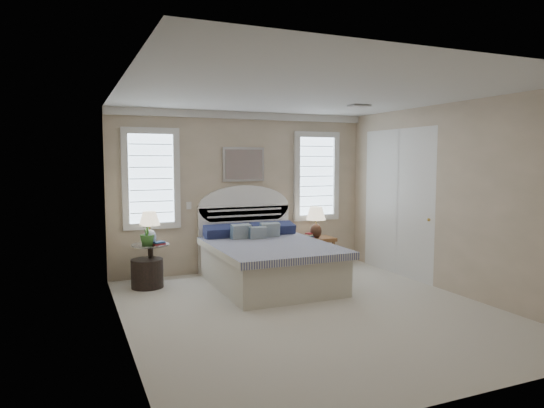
{
  "coord_description": "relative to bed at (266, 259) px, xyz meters",
  "views": [
    {
      "loc": [
        -2.79,
        -5.31,
        1.89
      ],
      "look_at": [
        -0.1,
        1.0,
        1.27
      ],
      "focal_mm": 32.0,
      "sensor_mm": 36.0,
      "label": 1
    }
  ],
  "objects": [
    {
      "name": "floor",
      "position": [
        0.0,
        -1.46,
        -0.39
      ],
      "size": [
        4.5,
        5.0,
        0.01
      ],
      "primitive_type": "cube",
      "color": "#BDB2A1",
      "rests_on": "ground"
    },
    {
      "name": "ceiling",
      "position": [
        0.0,
        -1.46,
        2.31
      ],
      "size": [
        4.5,
        5.0,
        0.01
      ],
      "primitive_type": "cube",
      "color": "silver",
      "rests_on": "wall_back"
    },
    {
      "name": "wall_back",
      "position": [
        0.0,
        1.04,
        0.96
      ],
      "size": [
        4.5,
        0.02,
        2.7
      ],
      "primitive_type": "cube",
      "color": "tan",
      "rests_on": "floor"
    },
    {
      "name": "wall_left",
      "position": [
        -2.25,
        -1.46,
        0.96
      ],
      "size": [
        0.02,
        5.0,
        2.7
      ],
      "primitive_type": "cube",
      "color": "tan",
      "rests_on": "floor"
    },
    {
      "name": "wall_right",
      "position": [
        2.25,
        -1.46,
        0.96
      ],
      "size": [
        0.02,
        5.0,
        2.7
      ],
      "primitive_type": "cube",
      "color": "tan",
      "rests_on": "floor"
    },
    {
      "name": "crown_molding",
      "position": [
        0.0,
        1.0,
        2.25
      ],
      "size": [
        4.5,
        0.08,
        0.12
      ],
      "primitive_type": "cube",
      "color": "silver",
      "rests_on": "wall_back"
    },
    {
      "name": "hvac_vent",
      "position": [
        1.2,
        -0.66,
        2.29
      ],
      "size": [
        0.3,
        0.2,
        0.02
      ],
      "primitive_type": "cube",
      "color": "#B2B2B2",
      "rests_on": "ceiling"
    },
    {
      "name": "switch_plate",
      "position": [
        -0.95,
        1.03,
        0.76
      ],
      "size": [
        0.08,
        0.01,
        0.12
      ],
      "primitive_type": "cube",
      "color": "silver",
      "rests_on": "wall_back"
    },
    {
      "name": "window_left",
      "position": [
        -1.55,
        1.02,
        1.21
      ],
      "size": [
        0.9,
        0.06,
        1.6
      ],
      "primitive_type": "cube",
      "color": "#ACC6DB",
      "rests_on": "wall_back"
    },
    {
      "name": "window_right",
      "position": [
        1.4,
        1.02,
        1.21
      ],
      "size": [
        0.9,
        0.06,
        1.6
      ],
      "primitive_type": "cube",
      "color": "#ACC6DB",
      "rests_on": "wall_back"
    },
    {
      "name": "painting",
      "position": [
        0.0,
        1.0,
        1.43
      ],
      "size": [
        0.74,
        0.04,
        0.58
      ],
      "primitive_type": "cube",
      "color": "silver",
      "rests_on": "wall_back"
    },
    {
      "name": "closet_door",
      "position": [
        2.23,
        -0.26,
        0.81
      ],
      "size": [
        0.02,
        1.8,
        2.4
      ],
      "primitive_type": "cube",
      "color": "silver",
      "rests_on": "floor"
    },
    {
      "name": "bed",
      "position": [
        0.0,
        0.0,
        0.0
      ],
      "size": [
        1.72,
        2.28,
        1.47
      ],
      "color": "silver",
      "rests_on": "floor"
    },
    {
      "name": "side_table_left",
      "position": [
        -1.65,
        0.59,
        0.0
      ],
      "size": [
        0.56,
        0.56,
        0.63
      ],
      "color": "black",
      "rests_on": "floor"
    },
    {
      "name": "nightstand_right",
      "position": [
        1.3,
        0.69,
        0.0
      ],
      "size": [
        0.5,
        0.4,
        0.53
      ],
      "color": "brown",
      "rests_on": "floor"
    },
    {
      "name": "floor_pot",
      "position": [
        -1.73,
        0.47,
        -0.17
      ],
      "size": [
        0.61,
        0.61,
        0.43
      ],
      "primitive_type": "cylinder",
      "rotation": [
        0.0,
        0.0,
        -0.36
      ],
      "color": "black",
      "rests_on": "floor"
    },
    {
      "name": "lamp_left",
      "position": [
        -1.66,
        0.55,
        0.55
      ],
      "size": [
        0.41,
        0.41,
        0.5
      ],
      "rotation": [
        0.0,
        0.0,
        -0.42
      ],
      "color": "silver",
      "rests_on": "side_table_left"
    },
    {
      "name": "lamp_right",
      "position": [
        1.21,
        0.67,
        0.48
      ],
      "size": [
        0.34,
        0.34,
        0.56
      ],
      "rotation": [
        0.0,
        0.0,
        0.01
      ],
      "color": "black",
      "rests_on": "nightstand_right"
    },
    {
      "name": "potted_plant",
      "position": [
        -1.71,
        0.48,
        0.44
      ],
      "size": [
        0.29,
        0.29,
        0.39
      ],
      "primitive_type": "imported",
      "rotation": [
        0.0,
        0.0,
        -0.42
      ],
      "color": "#2A6A2E",
      "rests_on": "side_table_left"
    },
    {
      "name": "books_left",
      "position": [
        -1.54,
        0.48,
        0.27
      ],
      "size": [
        0.21,
        0.18,
        0.05
      ],
      "rotation": [
        0.0,
        0.0,
        0.33
      ],
      "color": "maroon",
      "rests_on": "side_table_left"
    },
    {
      "name": "books_right",
      "position": [
        1.1,
        0.67,
        0.19
      ],
      "size": [
        0.22,
        0.19,
        0.1
      ],
      "rotation": [
        0.0,
        0.0,
        0.42
      ],
      "color": "maroon",
      "rests_on": "nightstand_right"
    }
  ]
}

